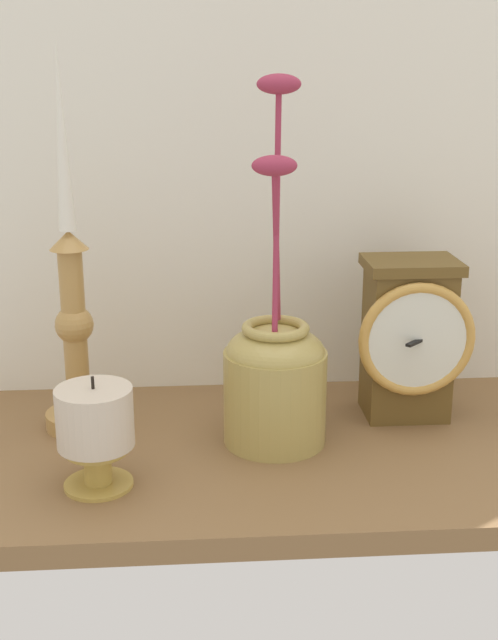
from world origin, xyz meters
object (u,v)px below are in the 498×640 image
object	(u,v)px
candlestick_tall_left	(74,317)
mantel_clock	(409,338)
brass_vase_jar	(275,374)
pillar_candle_front	(95,428)

from	to	relation	value
candlestick_tall_left	mantel_clock	bearing A→B (deg)	0.53
candlestick_tall_left	brass_vase_jar	size ratio (longest dim) A/B	1.09
candlestick_tall_left	pillar_candle_front	xyz separation A→B (cm)	(3.39, -13.97, -6.81)
mantel_clock	candlestick_tall_left	size ratio (longest dim) A/B	0.44
brass_vase_jar	pillar_candle_front	size ratio (longest dim) A/B	3.37
mantel_clock	pillar_candle_front	distance (cm)	36.72
mantel_clock	pillar_candle_front	xyz separation A→B (cm)	(-33.64, -14.31, -3.44)
brass_vase_jar	pillar_candle_front	xyz separation A→B (cm)	(-17.95, -8.74, -1.64)
mantel_clock	brass_vase_jar	distance (cm)	16.75
candlestick_tall_left	brass_vase_jar	world-z (taller)	candlestick_tall_left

